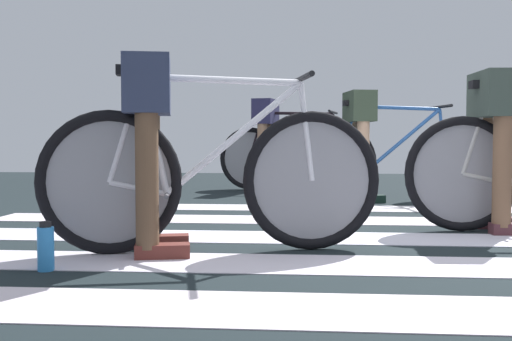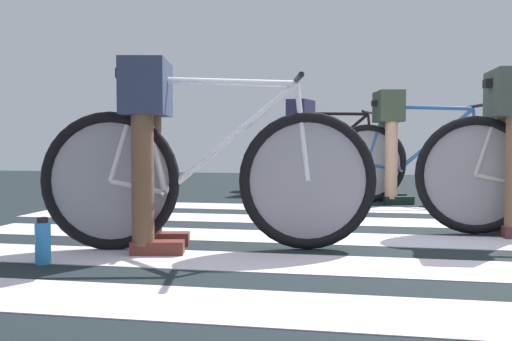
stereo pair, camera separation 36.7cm
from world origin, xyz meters
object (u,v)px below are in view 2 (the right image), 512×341
at_px(cyclist_1_of_4, 148,128).
at_px(bicycle_3_of_4, 422,161).
at_px(bicycle_1_of_4, 209,176).
at_px(cyclist_2_of_4, 510,128).
at_px(cyclist_4_of_4, 301,132).
at_px(water_bottle, 43,242).
at_px(cyclist_3_of_4, 389,131).
at_px(bicycle_4_of_4, 327,157).

distance_m(cyclist_1_of_4, bicycle_3_of_4, 3.18).
bearing_deg(bicycle_1_of_4, bicycle_3_of_4, 52.44).
height_order(cyclist_2_of_4, cyclist_4_of_4, cyclist_4_of_4).
bearing_deg(cyclist_1_of_4, water_bottle, -141.22).
height_order(bicycle_1_of_4, cyclist_4_of_4, cyclist_4_of_4).
bearing_deg(water_bottle, cyclist_1_of_4, 50.78).
bearing_deg(cyclist_4_of_4, cyclist_3_of_4, -40.37).
bearing_deg(cyclist_4_of_4, cyclist_2_of_4, -50.28).
distance_m(bicycle_1_of_4, cyclist_1_of_4, 0.40).
height_order(cyclist_1_of_4, bicycle_4_of_4, cyclist_1_of_4).
bearing_deg(bicycle_3_of_4, bicycle_1_of_4, -126.00).
bearing_deg(bicycle_1_of_4, water_bottle, -155.00).
bearing_deg(cyclist_2_of_4, cyclist_4_of_4, 115.35).
xyz_separation_m(cyclist_2_of_4, water_bottle, (-2.29, -1.31, -0.54)).
bearing_deg(cyclist_2_of_4, water_bottle, -152.90).
bearing_deg(cyclist_3_of_4, cyclist_2_of_4, -80.31).
xyz_separation_m(cyclist_1_of_4, cyclist_2_of_4, (1.94, 0.88, 0.01)).
distance_m(cyclist_3_of_4, bicycle_4_of_4, 1.34).
distance_m(cyclist_1_of_4, cyclist_3_of_4, 2.98).
bearing_deg(cyclist_3_of_4, bicycle_1_of_4, -120.85).
height_order(bicycle_1_of_4, cyclist_3_of_4, cyclist_3_of_4).
bearing_deg(water_bottle, bicycle_4_of_4, 76.94).
bearing_deg(cyclist_2_of_4, bicycle_4_of_4, 111.10).
distance_m(bicycle_1_of_4, cyclist_2_of_4, 1.85).
distance_m(bicycle_4_of_4, water_bottle, 4.39).
relative_size(cyclist_2_of_4, bicycle_3_of_4, 0.57).
distance_m(cyclist_4_of_4, water_bottle, 4.42).
relative_size(cyclist_1_of_4, cyclist_3_of_4, 0.96).
height_order(cyclist_2_of_4, bicycle_4_of_4, cyclist_2_of_4).
distance_m(cyclist_1_of_4, cyclist_2_of_4, 2.13).
distance_m(cyclist_3_of_4, cyclist_4_of_4, 1.54).
bearing_deg(cyclist_1_of_4, cyclist_2_of_4, 12.49).
height_order(cyclist_1_of_4, bicycle_3_of_4, cyclist_1_of_4).
relative_size(bicycle_3_of_4, cyclist_3_of_4, 1.69).
distance_m(cyclist_1_of_4, water_bottle, 0.76).
xyz_separation_m(bicycle_1_of_4, bicycle_4_of_4, (0.34, 3.77, 0.00)).
bearing_deg(bicycle_3_of_4, cyclist_2_of_4, -89.61).
distance_m(cyclist_3_of_4, water_bottle, 3.56).
height_order(bicycle_4_of_4, cyclist_4_of_4, cyclist_4_of_4).
bearing_deg(cyclist_2_of_4, cyclist_3_of_4, 107.44).
relative_size(cyclist_1_of_4, bicycle_4_of_4, 0.57).
height_order(cyclist_3_of_4, water_bottle, cyclist_3_of_4).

